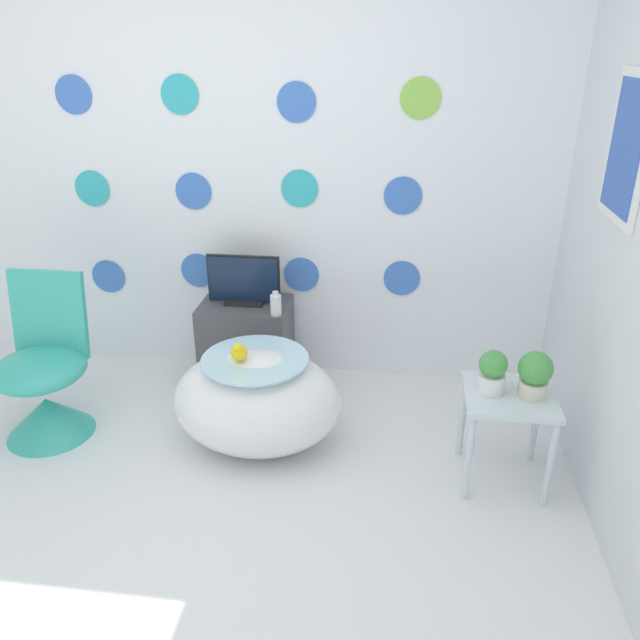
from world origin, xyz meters
TOP-DOWN VIEW (x-y plane):
  - ground_plane at (0.00, 0.00)m, footprint 12.00×12.00m
  - wall_back_dotted at (-0.00, 1.86)m, footprint 4.60×0.05m
  - wall_right at (1.82, 0.92)m, footprint 0.06×2.84m
  - bathtub at (0.22, 0.97)m, footprint 0.85×0.65m
  - rubber_duck at (0.16, 0.91)m, footprint 0.08×0.09m
  - chair at (-0.91, 0.94)m, footprint 0.48×0.48m
  - tv_cabinet at (0.01, 1.62)m, footprint 0.52×0.38m
  - tv at (0.01, 1.62)m, footprint 0.43×0.12m
  - vase at (0.23, 1.49)m, footprint 0.06×0.06m
  - side_table at (1.44, 0.85)m, footprint 0.41×0.40m
  - potted_plant_left at (1.35, 0.86)m, footprint 0.13×0.13m
  - potted_plant_right at (1.53, 0.85)m, footprint 0.15×0.15m

SIDE VIEW (x-z plane):
  - ground_plane at x=0.00m, z-range 0.00..0.00m
  - tv_cabinet at x=0.01m, z-range 0.00..0.52m
  - bathtub at x=0.22m, z-range 0.00..0.53m
  - chair at x=-0.91m, z-range -0.16..0.70m
  - side_table at x=1.44m, z-range 0.15..0.62m
  - rubber_duck at x=0.16m, z-range 0.53..0.62m
  - potted_plant_left at x=1.35m, z-range 0.47..0.68m
  - vase at x=0.23m, z-range 0.52..0.65m
  - potted_plant_right at x=1.53m, z-range 0.48..0.70m
  - tv at x=0.01m, z-range 0.51..0.80m
  - wall_back_dotted at x=0.00m, z-range 0.00..2.60m
  - wall_right at x=1.82m, z-range 0.00..2.60m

